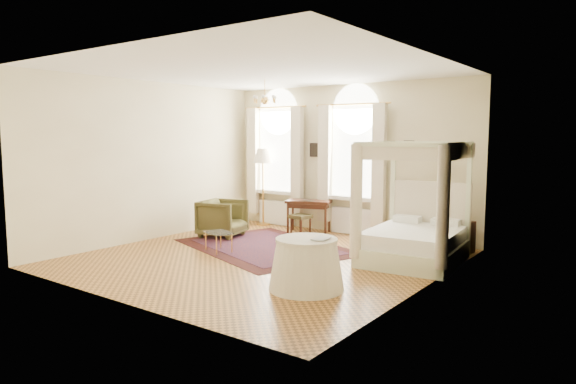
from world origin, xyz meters
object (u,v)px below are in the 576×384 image
object	(u,v)px
armchair	(223,218)
coffee_table	(219,234)
canopy_bed	(414,235)
stool	(301,218)
nightstand	(461,237)
writing_desk	(309,205)
floor_lamp	(263,160)
side_table	(306,264)

from	to	relation	value
armchair	coffee_table	size ratio (longest dim) A/B	1.36
canopy_bed	stool	world-z (taller)	canopy_bed
canopy_bed	stool	distance (m)	3.08
armchair	coffee_table	world-z (taller)	armchair
nightstand	armchair	xyz separation A→B (m)	(-4.64, -1.51, 0.11)
nightstand	coffee_table	world-z (taller)	nightstand
writing_desk	armchair	distance (m)	1.95
canopy_bed	armchair	xyz separation A→B (m)	(-4.22, -0.28, -0.07)
nightstand	stool	size ratio (longest dim) A/B	1.31
nightstand	floor_lamp	distance (m)	5.04
armchair	floor_lamp	xyz separation A→B (m)	(-0.23, 1.67, 1.19)
coffee_table	nightstand	bearing A→B (deg)	35.40
writing_desk	armchair	world-z (taller)	armchair
armchair	side_table	xyz separation A→B (m)	(3.61, -2.10, -0.04)
writing_desk	coffee_table	xyz separation A→B (m)	(-0.30, -2.60, -0.29)
canopy_bed	floor_lamp	distance (m)	4.80
stool	coffee_table	xyz separation A→B (m)	(-0.32, -2.25, -0.04)
nightstand	writing_desk	size ratio (longest dim) A/B	0.54
stool	coffee_table	distance (m)	2.27
floor_lamp	armchair	bearing A→B (deg)	-82.30
coffee_table	canopy_bed	bearing A→B (deg)	23.07
writing_desk	stool	distance (m)	0.43
writing_desk	stool	bearing A→B (deg)	-86.65
stool	side_table	distance (m)	4.00
armchair	floor_lamp	world-z (taller)	floor_lamp
coffee_table	side_table	world-z (taller)	side_table
canopy_bed	nightstand	distance (m)	1.31
writing_desk	coffee_table	bearing A→B (deg)	-96.57
armchair	canopy_bed	bearing A→B (deg)	-100.45
canopy_bed	floor_lamp	world-z (taller)	canopy_bed
canopy_bed	nightstand	world-z (taller)	canopy_bed
side_table	floor_lamp	bearing A→B (deg)	135.46
floor_lamp	side_table	distance (m)	5.52
armchair	side_table	world-z (taller)	armchair
nightstand	floor_lamp	size ratio (longest dim) A/B	0.32
writing_desk	floor_lamp	xyz separation A→B (m)	(-1.47, 0.19, 0.97)
side_table	nightstand	bearing A→B (deg)	74.02
writing_desk	coffee_table	size ratio (longest dim) A/B	1.68
coffee_table	floor_lamp	world-z (taller)	floor_lamp
canopy_bed	coffee_table	xyz separation A→B (m)	(-3.28, -1.40, -0.13)
nightstand	floor_lamp	bearing A→B (deg)	178.11
writing_desk	floor_lamp	size ratio (longest dim) A/B	0.58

